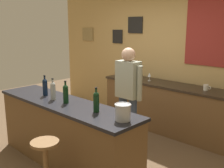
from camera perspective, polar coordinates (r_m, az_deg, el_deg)
The scene contains 13 objects.
ground_plane at distance 4.30m, azimuth -5.29°, elevation -14.55°, with size 10.00×10.00×0.00m, color brown.
back_wall at distance 5.39m, azimuth 11.07°, elevation 6.56°, with size 6.00×0.09×2.80m.
bar_counter at distance 3.88m, azimuth -9.96°, elevation -10.28°, with size 2.47×0.60×0.92m.
side_counter at distance 5.07m, azimuth 11.96°, elevation -4.99°, with size 2.73×0.56×0.90m.
bartender at distance 4.12m, azimuth 3.40°, elevation -1.80°, with size 0.52×0.21×1.62m.
bar_stool at distance 3.25m, azimuth -13.88°, elevation -15.26°, with size 0.32×0.32×0.68m.
wine_bottle_a at distance 4.10m, azimuth -14.02°, elevation -0.50°, with size 0.07×0.07×0.31m.
wine_bottle_b at distance 3.84m, azimuth -12.41°, elevation -1.28°, with size 0.07×0.07×0.31m.
wine_bottle_c at distance 3.64m, azimuth -9.80°, elevation -1.93°, with size 0.07×0.07×0.31m.
wine_bottle_d at distance 3.23m, azimuth -3.37°, elevation -3.63°, with size 0.07×0.07×0.31m.
ice_bucket at distance 2.96m, azimuth 2.31°, elevation -5.90°, with size 0.19×0.19×0.19m.
wine_glass_a at distance 5.17m, azimuth 7.95°, elevation 1.90°, with size 0.07×0.07×0.16m.
coffee_mug at distance 4.64m, azimuth 19.32°, elevation -0.70°, with size 0.12×0.08×0.09m.
Camera 1 is at (2.91, -2.49, 1.96)m, focal length 43.11 mm.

